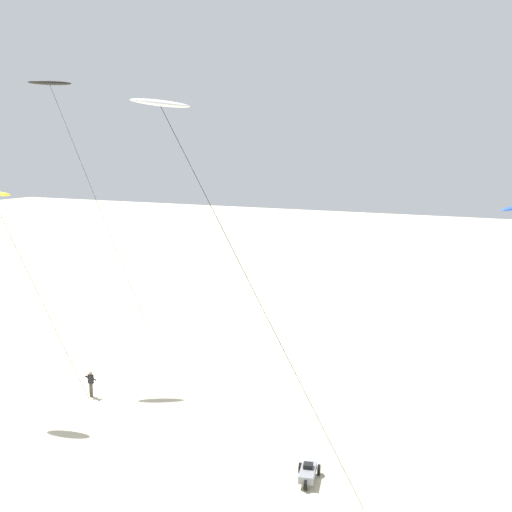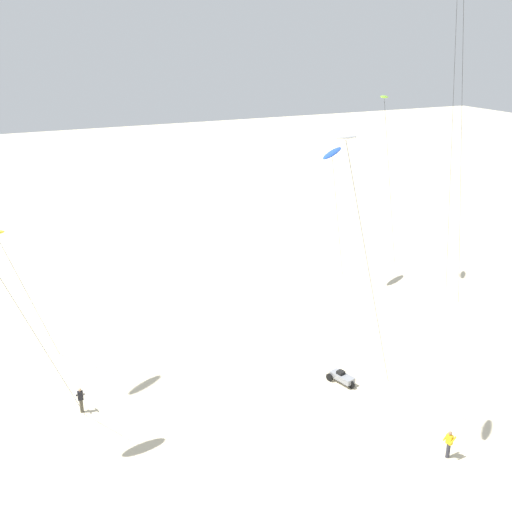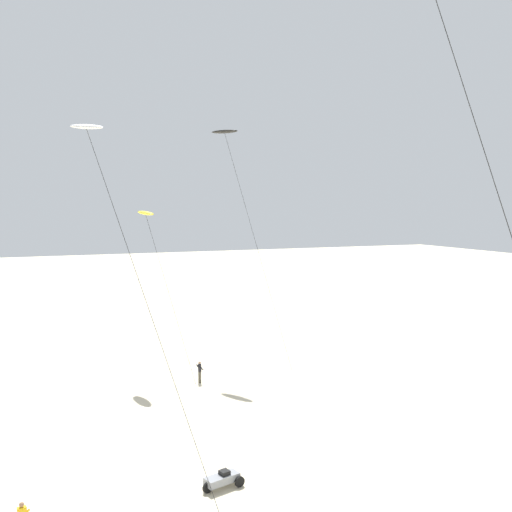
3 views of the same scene
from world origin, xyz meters
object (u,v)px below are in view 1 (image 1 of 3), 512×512
(kite_white, at_px, (164,111))
(beach_buggy, at_px, (308,472))
(kite_black, at_px, (51,86))
(kite_flyer_nearest, at_px, (91,383))

(kite_white, xyz_separation_m, beach_buggy, (4.05, 5.37, -16.57))
(kite_black, height_order, kite_white, kite_black)
(kite_white, bearing_deg, kite_black, 143.46)
(kite_white, bearing_deg, kite_flyer_nearest, 142.92)
(kite_black, relative_size, kite_white, 1.14)
(kite_white, bearing_deg, beach_buggy, 52.96)
(beach_buggy, bearing_deg, kite_black, 159.90)
(kite_black, bearing_deg, beach_buggy, -20.10)
(kite_flyer_nearest, distance_m, beach_buggy, 16.68)
(kite_flyer_nearest, height_order, beach_buggy, kite_flyer_nearest)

